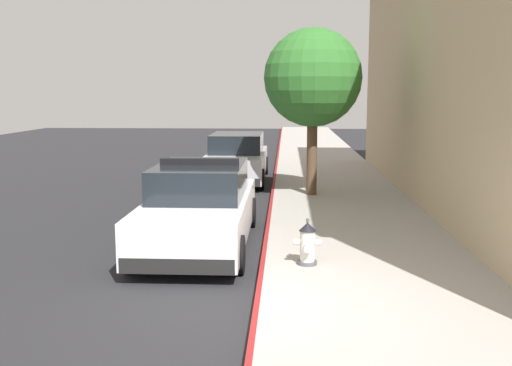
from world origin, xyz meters
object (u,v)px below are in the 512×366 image
police_cruiser (200,208)px  street_tree (313,78)px  parked_car_silver_ahead (237,159)px  fire_hydrant (307,244)px

police_cruiser → street_tree: bearing=65.5°
parked_car_silver_ahead → street_tree: street_tree is taller
fire_hydrant → street_tree: street_tree is taller
police_cruiser → fire_hydrant: 2.57m
fire_hydrant → street_tree: bearing=87.1°
parked_car_silver_ahead → fire_hydrant: bearing=-78.7°
parked_car_silver_ahead → street_tree: 4.73m
parked_car_silver_ahead → fire_hydrant: 10.15m
parked_car_silver_ahead → fire_hydrant: size_ratio=6.37×
police_cruiser → parked_car_silver_ahead: 8.35m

